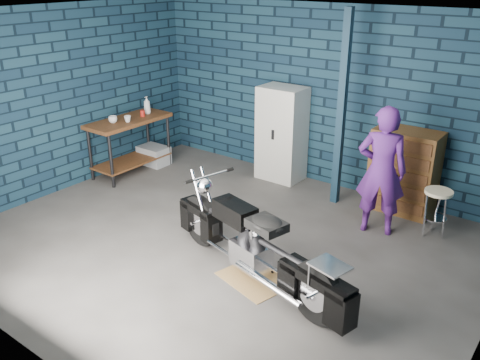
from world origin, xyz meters
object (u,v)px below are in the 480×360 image
object	(u,v)px
motorcycle	(255,240)
shop_stool	(435,213)
tool_chest	(403,172)
workbench	(131,146)
person	(381,171)
storage_bin	(154,155)
locker	(281,134)

from	to	relation	value
motorcycle	shop_stool	distance (m)	2.50
tool_chest	shop_stool	size ratio (longest dim) A/B	1.86
workbench	motorcycle	bearing A→B (deg)	-21.60
tool_chest	shop_stool	xyz separation A→B (m)	(0.61, -0.45, -0.27)
motorcycle	shop_stool	bearing A→B (deg)	74.73
person	storage_bin	distance (m)	4.09
person	storage_bin	xyz separation A→B (m)	(-4.04, -0.01, -0.67)
person	locker	distance (m)	2.10
person	storage_bin	bearing A→B (deg)	-18.06
workbench	person	distance (m)	4.10
workbench	motorcycle	world-z (taller)	motorcycle
person	workbench	bearing A→B (deg)	-11.37
workbench	tool_chest	distance (m)	4.27
storage_bin	locker	distance (m)	2.30
motorcycle	storage_bin	xyz separation A→B (m)	(-3.44, 1.84, -0.34)
workbench	shop_stool	bearing A→B (deg)	9.68
person	tool_chest	size ratio (longest dim) A/B	1.43
storage_bin	locker	xyz separation A→B (m)	(2.09, 0.77, 0.58)
motorcycle	storage_bin	distance (m)	3.91
motorcycle	locker	world-z (taller)	locker
person	storage_bin	world-z (taller)	person
locker	shop_stool	world-z (taller)	locker
locker	shop_stool	distance (m)	2.66
workbench	locker	xyz separation A→B (m)	(2.11, 1.25, 0.29)
storage_bin	locker	world-z (taller)	locker
storage_bin	shop_stool	bearing A→B (deg)	3.97
locker	tool_chest	world-z (taller)	locker
workbench	shop_stool	size ratio (longest dim) A/B	2.25
motorcycle	workbench	bearing A→B (deg)	172.86
workbench	tool_chest	size ratio (longest dim) A/B	1.21
workbench	shop_stool	xyz separation A→B (m)	(4.69, 0.80, -0.14)
storage_bin	locker	bearing A→B (deg)	20.35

